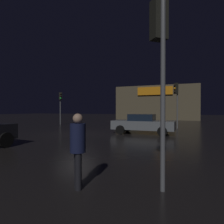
{
  "coord_description": "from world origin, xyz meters",
  "views": [
    {
      "loc": [
        7.5,
        -11.87,
        1.72
      ],
      "look_at": [
        1.21,
        3.73,
        1.53
      ],
      "focal_mm": 31.09,
      "sensor_mm": 36.0,
      "label": 1
    }
  ],
  "objects": [
    {
      "name": "traffic_signal_cross_right",
      "position": [
        6.32,
        6.7,
        3.15
      ],
      "size": [
        0.42,
        0.42,
        4.16
      ],
      "color": "#595B60",
      "rests_on": "ground"
    },
    {
      "name": "ground_plane",
      "position": [
        0.0,
        0.0,
        0.0
      ],
      "size": [
        120.0,
        120.0,
        0.0
      ],
      "primitive_type": "plane",
      "color": "black"
    },
    {
      "name": "traffic_signal_opposite",
      "position": [
        6.88,
        -7.59,
        3.16
      ],
      "size": [
        0.42,
        0.43,
        4.08
      ],
      "color": "#595B60",
      "rests_on": "ground"
    },
    {
      "name": "traffic_signal_main",
      "position": [
        -6.56,
        6.86,
        2.79
      ],
      "size": [
        0.42,
        0.42,
        3.74
      ],
      "color": "#595B60",
      "rests_on": "ground"
    },
    {
      "name": "pedestrian",
      "position": [
        5.24,
        -8.25,
        0.95
      ],
      "size": [
        0.48,
        0.48,
        1.64
      ],
      "color": "black",
      "rests_on": "ground"
    },
    {
      "name": "store_building",
      "position": [
        1.98,
        24.99,
        2.94
      ],
      "size": [
        14.06,
        8.04,
        5.87
      ],
      "color": "brown",
      "rests_on": "ground"
    },
    {
      "name": "car_far",
      "position": [
        4.37,
        1.82,
        0.72
      ],
      "size": [
        4.37,
        1.94,
        1.41
      ],
      "color": "slate",
      "rests_on": "ground"
    }
  ]
}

